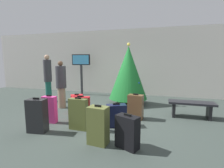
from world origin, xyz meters
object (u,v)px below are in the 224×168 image
at_px(suitcase_4, 136,107).
at_px(holiday_tree, 128,73).
at_px(suitcase_1, 77,104).
at_px(suitcase_5, 78,114).
at_px(suitcase_7, 50,109).
at_px(suitcase_6, 116,115).
at_px(waiting_bench, 191,106).
at_px(suitcase_0, 98,125).
at_px(suitcase_2, 37,116).
at_px(suitcase_3, 81,108).
at_px(traveller_0, 48,77).
at_px(flight_info_kiosk, 81,67).
at_px(traveller_1, 61,84).
at_px(suitcase_8, 127,132).

bearing_deg(suitcase_4, holiday_tree, 108.73).
relative_size(suitcase_1, suitcase_4, 0.84).
relative_size(suitcase_5, suitcase_7, 1.05).
distance_m(suitcase_4, suitcase_6, 0.79).
bearing_deg(waiting_bench, suitcase_0, -132.35).
relative_size(suitcase_2, suitcase_3, 1.18).
bearing_deg(traveller_0, suitcase_2, -57.44).
xyz_separation_m(suitcase_1, suitcase_5, (0.69, -1.20, 0.09)).
distance_m(suitcase_0, suitcase_3, 1.51).
height_order(flight_info_kiosk, suitcase_0, flight_info_kiosk).
xyz_separation_m(flight_info_kiosk, suitcase_4, (3.11, -2.77, -1.02)).
bearing_deg(suitcase_6, traveller_1, 154.81).
xyz_separation_m(traveller_1, suitcase_5, (1.49, -1.57, -0.49)).
relative_size(waiting_bench, traveller_0, 0.67).
height_order(suitcase_1, suitcase_7, suitcase_7).
height_order(traveller_0, suitcase_4, traveller_0).
xyz_separation_m(holiday_tree, suitcase_3, (-0.94, -2.10, -0.89)).
bearing_deg(suitcase_5, suitcase_1, 119.92).
bearing_deg(suitcase_8, suitcase_6, 116.06).
distance_m(traveller_1, suitcase_1, 1.05).
height_order(traveller_0, suitcase_0, traveller_0).
height_order(flight_info_kiosk, suitcase_3, flight_info_kiosk).
height_order(suitcase_1, suitcase_6, suitcase_1).
height_order(suitcase_3, suitcase_6, suitcase_3).
distance_m(traveller_1, suitcase_2, 2.13).
bearing_deg(holiday_tree, waiting_bench, -25.61).
height_order(suitcase_1, suitcase_4, suitcase_4).
height_order(holiday_tree, suitcase_1, holiday_tree).
height_order(holiday_tree, suitcase_5, holiday_tree).
distance_m(suitcase_2, suitcase_4, 2.60).
distance_m(waiting_bench, suitcase_1, 3.51).
relative_size(traveller_0, suitcase_6, 3.16).
bearing_deg(suitcase_1, suitcase_4, -1.52).
relative_size(traveller_1, suitcase_5, 2.06).
bearing_deg(suitcase_4, traveller_1, 171.33).
relative_size(suitcase_0, suitcase_4, 1.09).
bearing_deg(suitcase_2, suitcase_3, 59.74).
bearing_deg(waiting_bench, suitcase_4, -159.97).
bearing_deg(suitcase_6, suitcase_5, -150.23).
xyz_separation_m(suitcase_1, suitcase_6, (1.52, -0.73, -0.01)).
bearing_deg(suitcase_8, traveller_1, 143.32).
relative_size(suitcase_1, suitcase_2, 0.75).
xyz_separation_m(holiday_tree, suitcase_5, (-0.69, -2.72, -0.84)).
distance_m(traveller_1, suitcase_6, 2.63).
bearing_deg(traveller_0, flight_info_kiosk, 68.85).
bearing_deg(holiday_tree, suitcase_5, -104.16).
relative_size(suitcase_1, suitcase_7, 0.81).
relative_size(holiday_tree, waiting_bench, 1.83).
bearing_deg(suitcase_3, suitcase_5, -67.44).
bearing_deg(suitcase_6, suitcase_4, 60.08).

